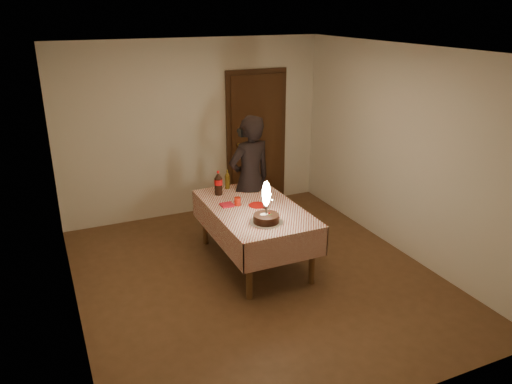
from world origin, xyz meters
TOP-DOWN VIEW (x-y plane):
  - ground at (0.00, 0.00)m, footprint 4.00×4.50m
  - room_shell at (0.03, 0.08)m, footprint 4.04×4.54m
  - dining_table at (0.13, 0.36)m, footprint 1.02×1.72m
  - birthday_cake at (0.07, -0.11)m, footprint 0.37×0.37m
  - red_plate at (0.19, 0.39)m, footprint 0.22×0.22m
  - red_cup at (-0.03, 0.49)m, footprint 0.08×0.08m
  - clear_cup at (0.24, 0.27)m, footprint 0.07×0.07m
  - napkin_stack at (-0.16, 0.53)m, footprint 0.15×0.15m
  - cola_bottle at (-0.12, 0.93)m, footprint 0.10×0.10m
  - amber_bottle_left at (0.07, 1.10)m, footprint 0.06×0.06m
  - amber_bottle_right at (0.30, 0.95)m, footprint 0.06×0.06m
  - photographer at (0.34, 0.97)m, footprint 0.70×0.52m

SIDE VIEW (x-z plane):
  - ground at x=0.00m, z-range -0.01..0.01m
  - dining_table at x=0.13m, z-range 0.27..1.01m
  - red_plate at x=0.19m, z-range 0.74..0.75m
  - napkin_stack at x=-0.16m, z-range 0.74..0.76m
  - clear_cup at x=0.24m, z-range 0.74..0.83m
  - red_cup at x=-0.03m, z-range 0.74..0.84m
  - birthday_cake at x=0.07m, z-range 0.61..1.10m
  - amber_bottle_left at x=0.07m, z-range 0.73..0.99m
  - amber_bottle_right at x=0.30m, z-range 0.73..0.99m
  - photographer at x=0.34m, z-range 0.00..1.73m
  - cola_bottle at x=-0.12m, z-range 0.73..1.05m
  - room_shell at x=0.03m, z-range 0.34..2.96m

